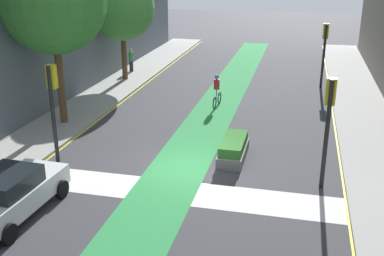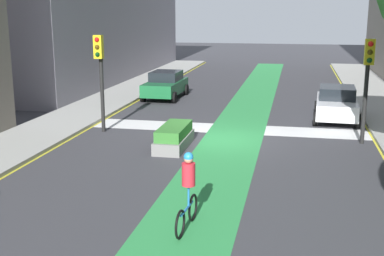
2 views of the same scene
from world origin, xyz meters
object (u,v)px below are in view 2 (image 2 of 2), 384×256
(traffic_signal_near_right, at_px, (100,65))
(cyclist_in_lane, at_px, (188,189))
(car_green_right_near, at_px, (166,85))
(car_white_left_near, at_px, (337,103))
(traffic_signal_near_left, at_px, (368,71))
(median_planter, at_px, (174,137))

(traffic_signal_near_right, height_order, cyclist_in_lane, traffic_signal_near_right)
(traffic_signal_near_right, xyz_separation_m, car_green_right_near, (-0.49, -8.83, -2.06))
(car_white_left_near, xyz_separation_m, cyclist_in_lane, (4.31, 13.27, 0.17))
(traffic_signal_near_left, bearing_deg, traffic_signal_near_right, 0.74)
(traffic_signal_near_right, distance_m, median_planter, 4.69)
(traffic_signal_near_left, distance_m, car_green_right_near, 13.48)
(car_green_right_near, xyz_separation_m, car_white_left_near, (-9.39, 4.33, 0.00))
(car_green_right_near, relative_size, cyclist_in_lane, 2.28)
(car_white_left_near, bearing_deg, traffic_signal_near_left, 99.16)
(car_green_right_near, bearing_deg, traffic_signal_near_right, 86.82)
(car_white_left_near, relative_size, cyclist_in_lane, 2.31)
(traffic_signal_near_left, xyz_separation_m, car_green_right_near, (10.10, -8.69, -2.03))
(car_green_right_near, xyz_separation_m, cyclist_in_lane, (-5.09, 17.60, 0.17))
(car_green_right_near, xyz_separation_m, median_planter, (-3.07, 10.63, -0.40))
(traffic_signal_near_left, relative_size, cyclist_in_lane, 2.17)
(traffic_signal_near_right, distance_m, car_green_right_near, 9.08)
(car_green_right_near, distance_m, car_white_left_near, 10.34)
(median_planter, bearing_deg, traffic_signal_near_right, -26.79)
(median_planter, bearing_deg, car_green_right_near, -73.88)
(car_green_right_near, distance_m, median_planter, 11.07)
(traffic_signal_near_right, relative_size, median_planter, 1.52)
(car_white_left_near, relative_size, median_planter, 1.59)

